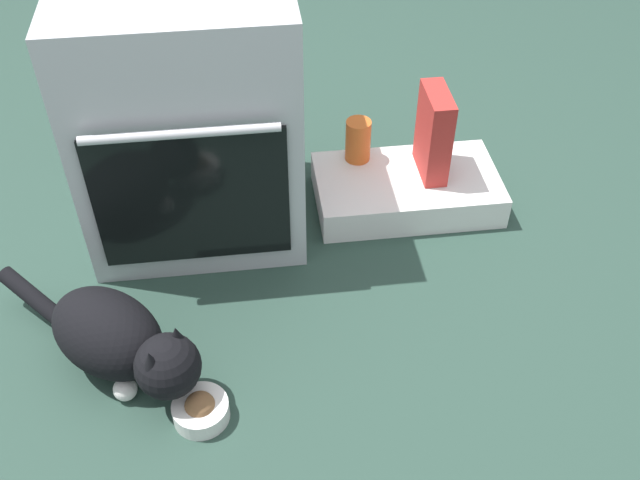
% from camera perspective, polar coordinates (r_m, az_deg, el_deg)
% --- Properties ---
extents(ground, '(8.00, 8.00, 0.00)m').
position_cam_1_polar(ground, '(2.07, -7.17, -5.18)').
color(ground, '#284238').
extents(oven, '(0.60, 0.56, 0.76)m').
position_cam_1_polar(oven, '(2.12, -10.19, 9.53)').
color(oven, '#B7BABF').
rests_on(oven, ground).
extents(pantry_cabinet, '(0.57, 0.33, 0.10)m').
position_cam_1_polar(pantry_cabinet, '(2.36, 6.72, 3.92)').
color(pantry_cabinet, white).
rests_on(pantry_cabinet, ground).
extents(food_bowl, '(0.14, 0.14, 0.08)m').
position_cam_1_polar(food_bowl, '(1.83, -9.24, -12.84)').
color(food_bowl, white).
rests_on(food_bowl, ground).
extents(cat, '(0.55, 0.50, 0.23)m').
position_cam_1_polar(cat, '(1.88, -15.32, -7.47)').
color(cat, black).
rests_on(cat, ground).
extents(cereal_box, '(0.07, 0.18, 0.28)m').
position_cam_1_polar(cereal_box, '(2.28, 8.82, 8.17)').
color(cereal_box, '#B72D28').
rests_on(cereal_box, pantry_cabinet).
extents(sauce_jar, '(0.08, 0.08, 0.14)m').
position_cam_1_polar(sauce_jar, '(2.35, 2.97, 7.72)').
color(sauce_jar, '#D16023').
rests_on(sauce_jar, pantry_cabinet).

